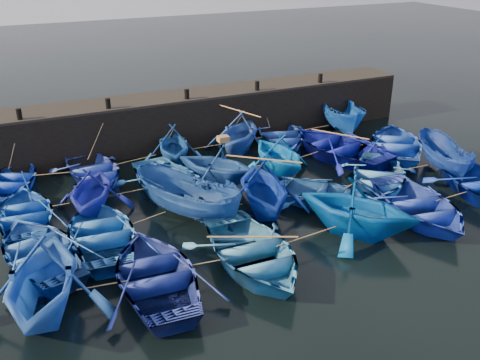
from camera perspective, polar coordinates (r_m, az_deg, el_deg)
name	(u,v)px	position (r m, az deg, el deg)	size (l,w,h in m)	color
ground	(275,228)	(20.50, 3.80, -5.14)	(120.00, 120.00, 0.00)	black
quay_wall	(182,120)	(28.88, -6.17, 6.43)	(26.00, 2.50, 2.50)	black
quay_top	(181,96)	(28.50, -6.29, 8.94)	(26.00, 2.50, 0.12)	black
bollard_0	(19,114)	(26.19, -22.50, 6.53)	(0.24, 0.24, 0.50)	black
bollard_1	(108,103)	(26.60, -13.90, 7.94)	(0.24, 0.24, 0.50)	black
bollard_2	(187,94)	(27.60, -5.69, 9.12)	(0.24, 0.24, 0.50)	black
bollard_3	(257,86)	(29.11, 1.84, 10.03)	(0.24, 0.24, 0.50)	black
bollard_4	(320,78)	(31.07, 8.57, 10.70)	(0.24, 0.24, 0.50)	black
boat_0	(11,181)	(25.27, -23.26, -0.10)	(3.17, 4.43, 0.92)	#0D2DA4
boat_1	(93,170)	(25.17, -15.42, 1.03)	(3.30, 4.61, 0.96)	#273EB8
boat_2	(173,144)	(26.20, -7.14, 3.82)	(3.15, 3.66, 1.92)	navy
boat_3	(239,132)	(27.38, -0.11, 5.18)	(3.53, 4.10, 2.16)	#2248A4
boat_4	(280,135)	(28.71, 4.33, 4.85)	(3.54, 4.95, 1.03)	navy
boat_5	(343,116)	(30.77, 10.88, 6.68)	(1.86, 4.93, 1.91)	#0B4095
boat_6	(25,213)	(22.12, -21.92, -3.29)	(3.23, 4.52, 0.94)	#0F3E9A
boat_7	(91,189)	(22.06, -15.56, -0.97)	(3.18, 3.69, 1.94)	#172097
boat_8	(170,183)	(22.92, -7.45, -0.37)	(3.92, 5.47, 1.14)	#1B5598
boat_9	(217,164)	(23.54, -2.44, 1.70)	(3.32, 3.85, 2.03)	navy
boat_10	(279,153)	(24.84, 4.16, 2.92)	(3.34, 3.88, 2.04)	blue
boat_11	(339,146)	(27.21, 10.50, 3.58)	(4.15, 5.81, 1.20)	#060C74
boat_12	(397,143)	(28.43, 16.36, 3.79)	(3.84, 5.37, 1.12)	#163CA0
boat_13	(41,250)	(19.31, -20.45, -7.04)	(3.56, 4.98, 1.03)	#214FA4
boat_14	(102,232)	(19.78, -14.54, -5.41)	(3.58, 5.00, 1.04)	#1B54B4
boat_15	(187,198)	(20.71, -5.65, -1.97)	(1.81, 4.81, 1.86)	navy
boat_16	(263,187)	(21.11, 2.48, -0.70)	(3.74, 4.34, 2.29)	#092795
boat_17	(326,194)	(22.26, 9.15, -1.53)	(3.27, 4.57, 0.95)	navy
boat_18	(379,176)	(24.37, 14.56, 0.44)	(3.54, 4.95, 1.03)	#255EAF
boat_19	(443,157)	(26.63, 20.86, 2.32)	(1.56, 4.14, 1.60)	navy
boat_20	(41,278)	(16.51, -20.45, -9.75)	(4.08, 4.73, 2.49)	blue
boat_21	(156,274)	(17.11, -8.92, -9.87)	(3.71, 5.18, 1.08)	navy
boat_22	(252,252)	(17.93, 1.32, -7.71)	(3.85, 5.39, 1.12)	teal
boat_23	(358,207)	(19.95, 12.47, -2.79)	(3.82, 4.43, 2.33)	#004594
boat_24	(419,205)	(22.10, 18.55, -2.55)	(3.76, 5.26, 1.09)	#1A329D
wooden_crate	(223,139)	(23.24, -1.81, 4.41)	(0.48, 0.38, 0.25)	olive
mooring_ropes	(234,160)	(24.29, -0.68, 2.10)	(17.58, 11.51, 2.10)	tan
loose_oars	(276,153)	(22.93, 3.90, 2.94)	(10.53, 11.94, 1.23)	#99724C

